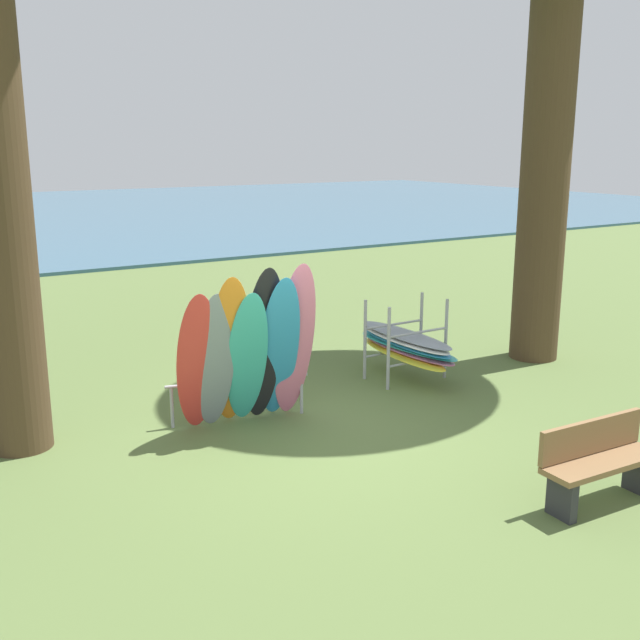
# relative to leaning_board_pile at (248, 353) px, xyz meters

# --- Properties ---
(ground_plane) EXTENTS (80.00, 80.00, 0.00)m
(ground_plane) POSITION_rel_leaning_board_pile_xyz_m (0.46, -0.72, -0.99)
(ground_plane) COLOR #566B38
(leaning_board_pile) EXTENTS (1.89, 1.09, 2.16)m
(leaning_board_pile) POSITION_rel_leaning_board_pile_xyz_m (0.00, 0.00, 0.00)
(leaning_board_pile) COLOR red
(leaning_board_pile) RESTS_ON ground
(board_storage_rack) EXTENTS (1.15, 2.13, 1.25)m
(board_storage_rack) POSITION_rel_leaning_board_pile_xyz_m (2.96, 0.57, -0.44)
(board_storage_rack) COLOR #9EA0A5
(board_storage_rack) RESTS_ON ground
(park_bench) EXTENTS (1.42, 0.47, 0.85)m
(park_bench) POSITION_rel_leaning_board_pile_xyz_m (2.07, -3.71, -0.54)
(park_bench) COLOR #2D2D33
(park_bench) RESTS_ON ground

